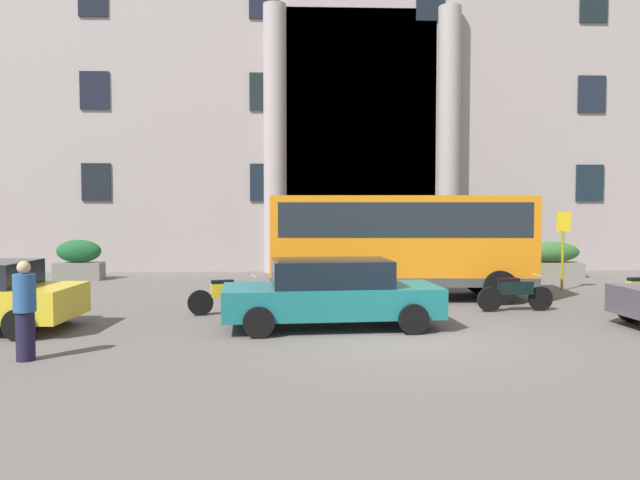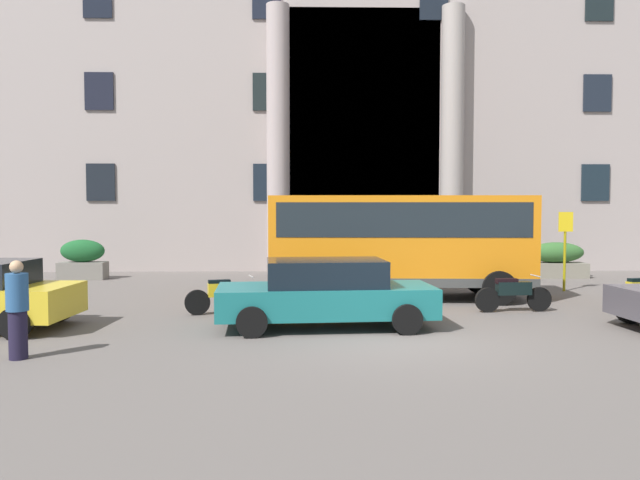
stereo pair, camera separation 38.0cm
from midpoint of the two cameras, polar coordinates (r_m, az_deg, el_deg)
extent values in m
cube|color=#615955|center=(12.14, 7.91, -9.41)|extent=(80.00, 64.00, 0.12)
cube|color=#A29692|center=(29.80, 2.56, 13.70)|extent=(41.16, 9.00, 16.20)
cube|color=black|center=(25.04, 4.58, 9.10)|extent=(5.98, 0.12, 10.45)
cylinder|color=#A49594|center=(24.63, -3.44, 9.21)|extent=(0.90, 0.90, 10.45)
cylinder|color=#9F9590|center=(25.31, 12.51, 8.97)|extent=(0.90, 0.90, 10.45)
cube|color=black|center=(25.96, -19.17, 5.05)|extent=(1.12, 0.08, 1.47)
cube|color=black|center=(24.73, -4.44, 5.32)|extent=(1.12, 0.08, 1.47)
cube|color=black|center=(27.35, 24.41, 4.84)|extent=(1.12, 0.08, 1.47)
cube|color=black|center=(26.34, -19.30, 12.82)|extent=(1.12, 0.08, 1.47)
cube|color=black|center=(25.14, -4.47, 13.46)|extent=(1.12, 0.08, 1.47)
cube|color=black|center=(27.72, 24.57, 12.22)|extent=(1.12, 0.08, 1.47)
cube|color=black|center=(26.03, -4.50, 21.20)|extent=(1.12, 0.08, 1.47)
cube|color=black|center=(26.50, 10.89, 20.82)|extent=(1.12, 0.08, 1.47)
cube|color=black|center=(28.53, 24.73, 19.29)|extent=(1.12, 0.08, 1.47)
cube|color=orange|center=(17.46, 7.95, 0.05)|extent=(7.23, 2.62, 2.42)
cube|color=#1E262B|center=(17.44, 7.97, 1.92)|extent=(6.80, 2.63, 0.92)
cube|color=#1E262B|center=(18.15, 18.98, 1.19)|extent=(0.16, 1.90, 1.15)
cube|color=#424442|center=(17.54, 7.93, -3.51)|extent=(7.23, 2.66, 0.24)
cylinder|color=black|center=(19.08, 15.04, -3.42)|extent=(0.91, 0.33, 0.90)
cylinder|color=black|center=(16.91, 16.79, -4.26)|extent=(0.91, 0.33, 0.90)
cylinder|color=black|center=(18.59, -0.13, -3.49)|extent=(0.91, 0.33, 0.90)
cylinder|color=black|center=(16.35, -0.39, -4.38)|extent=(0.91, 0.33, 0.90)
cylinder|color=#9E9211|center=(20.37, 22.13, -1.06)|extent=(0.08, 0.08, 2.37)
cube|color=yellow|center=(20.31, 22.22, 1.57)|extent=(0.44, 0.03, 0.60)
cube|color=slate|center=(22.19, 5.36, -2.97)|extent=(1.63, 0.80, 0.51)
ellipsoid|color=#265B20|center=(22.12, 5.37, -0.96)|extent=(1.56, 0.72, 1.06)
cube|color=gray|center=(24.32, 21.32, -2.60)|extent=(2.13, 0.90, 0.54)
ellipsoid|color=#33632D|center=(24.26, 21.35, -1.08)|extent=(2.05, 0.81, 0.75)
cube|color=slate|center=(23.59, -20.59, -2.66)|extent=(1.64, 0.73, 0.61)
ellipsoid|color=#1A5728|center=(23.53, -20.62, -0.94)|extent=(1.57, 0.66, 0.81)
cylinder|color=black|center=(15.00, -22.25, -5.80)|extent=(0.63, 0.23, 0.62)
cylinder|color=black|center=(13.32, -25.57, -6.95)|extent=(0.63, 0.23, 0.62)
cylinder|color=black|center=(15.38, 27.32, -5.70)|extent=(0.63, 0.25, 0.62)
cube|color=#19696A|center=(13.18, 1.34, -5.58)|extent=(4.67, 2.16, 0.62)
cube|color=black|center=(13.10, 1.35, -3.03)|extent=(2.57, 1.78, 0.56)
cylinder|color=black|center=(14.36, 7.07, -5.98)|extent=(0.63, 0.25, 0.62)
cylinder|color=black|center=(12.62, 8.88, -7.24)|extent=(0.63, 0.25, 0.62)
cylinder|color=black|center=(14.02, -5.43, -6.19)|extent=(0.63, 0.25, 0.62)
cylinder|color=black|center=(12.23, -5.42, -7.54)|extent=(0.63, 0.25, 0.62)
cylinder|color=black|center=(15.19, -5.22, -5.52)|extent=(0.60, 0.26, 0.60)
cylinder|color=black|center=(14.98, -10.53, -5.68)|extent=(0.61, 0.28, 0.60)
cube|color=gold|center=(15.03, -7.86, -4.55)|extent=(0.93, 0.47, 0.32)
cube|color=black|center=(14.98, -8.55, -3.89)|extent=(0.55, 0.33, 0.12)
cylinder|color=#A5A5A8|center=(15.10, -5.65, -3.36)|extent=(0.18, 0.54, 0.03)
cylinder|color=black|center=(16.83, 26.43, -4.99)|extent=(0.61, 0.22, 0.60)
cube|color=black|center=(17.11, 27.91, -3.35)|extent=(0.55, 0.29, 0.12)
cylinder|color=black|center=(16.22, 20.19, -5.15)|extent=(0.61, 0.14, 0.60)
cylinder|color=black|center=(15.70, 15.86, -5.34)|extent=(0.61, 0.16, 0.60)
cube|color=black|center=(15.91, 18.08, -4.25)|extent=(0.85, 0.30, 0.32)
cube|color=black|center=(15.82, 17.49, -3.63)|extent=(0.53, 0.24, 0.12)
cylinder|color=#A5A5A8|center=(16.10, 19.89, -3.12)|extent=(0.07, 0.55, 0.03)
cylinder|color=black|center=(11.56, -25.22, -7.92)|extent=(0.30, 0.30, 0.82)
cylinder|color=#285283|center=(11.45, -25.30, -4.36)|extent=(0.36, 0.36, 0.63)
sphere|color=tan|center=(11.41, -25.35, -2.25)|extent=(0.22, 0.22, 0.22)
camera|label=1|loc=(0.19, -89.42, 0.03)|focal=34.71mm
camera|label=2|loc=(0.19, 90.58, -0.03)|focal=34.71mm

